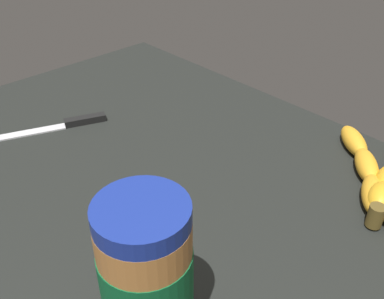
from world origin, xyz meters
The scene contains 3 objects.
ground_plane centered at (0.00, 0.00, -1.77)cm, with size 97.23×58.44×3.53cm, color black.
peanut_butter_jar centered at (15.61, -19.95, 8.14)cm, with size 8.18×8.18×16.37cm.
butter_knife centered at (-25.65, -7.05, 0.46)cm, with size 8.89×18.97×1.20cm.
Camera 1 is at (36.72, -34.39, 38.61)cm, focal length 40.88 mm.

